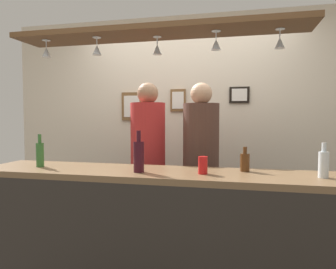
{
  "coord_description": "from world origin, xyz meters",
  "views": [
    {
      "loc": [
        0.62,
        -2.55,
        1.42
      ],
      "look_at": [
        0.0,
        0.1,
        1.27
      ],
      "focal_mm": 33.43,
      "sensor_mm": 36.0,
      "label": 1
    }
  ],
  "objects_px": {
    "person_right_brown_shirt": "(201,156)",
    "person_left_red_shirt": "(148,153)",
    "bottle_soda_clear": "(324,164)",
    "picture_frame_upper_small": "(239,95)",
    "bottle_beer_green_import": "(40,154)",
    "picture_frame_caricature": "(132,106)",
    "picture_frame_crest": "(178,100)",
    "bottle_beer_brown_stubby": "(245,162)",
    "drink_can": "(203,165)",
    "bottle_wine_dark_red": "(139,156)"
  },
  "relations": [
    {
      "from": "bottle_beer_green_import",
      "to": "picture_frame_upper_small",
      "type": "xyz_separation_m",
      "value": [
        1.54,
        1.43,
        0.54
      ]
    },
    {
      "from": "person_left_red_shirt",
      "to": "bottle_soda_clear",
      "type": "xyz_separation_m",
      "value": [
        1.42,
        -0.74,
        0.06
      ]
    },
    {
      "from": "person_right_brown_shirt",
      "to": "bottle_wine_dark_red",
      "type": "bearing_deg",
      "value": -112.8
    },
    {
      "from": "picture_frame_upper_small",
      "to": "bottle_beer_green_import",
      "type": "bearing_deg",
      "value": -137.04
    },
    {
      "from": "drink_can",
      "to": "picture_frame_caricature",
      "type": "bearing_deg",
      "value": 125.54
    },
    {
      "from": "bottle_wine_dark_red",
      "to": "bottle_beer_green_import",
      "type": "bearing_deg",
      "value": 176.1
    },
    {
      "from": "picture_frame_caricature",
      "to": "picture_frame_crest",
      "type": "height_order",
      "value": "picture_frame_crest"
    },
    {
      "from": "bottle_beer_green_import",
      "to": "drink_can",
      "type": "distance_m",
      "value": 1.3
    },
    {
      "from": "picture_frame_upper_small",
      "to": "person_left_red_shirt",
      "type": "bearing_deg",
      "value": -142.52
    },
    {
      "from": "person_left_red_shirt",
      "to": "picture_frame_caricature",
      "type": "xyz_separation_m",
      "value": [
        -0.4,
        0.67,
        0.49
      ]
    },
    {
      "from": "bottle_wine_dark_red",
      "to": "picture_frame_caricature",
      "type": "height_order",
      "value": "picture_frame_caricature"
    },
    {
      "from": "bottle_beer_brown_stubby",
      "to": "picture_frame_crest",
      "type": "height_order",
      "value": "picture_frame_crest"
    },
    {
      "from": "bottle_soda_clear",
      "to": "picture_frame_caricature",
      "type": "xyz_separation_m",
      "value": [
        -1.82,
        1.41,
        0.43
      ]
    },
    {
      "from": "person_right_brown_shirt",
      "to": "picture_frame_upper_small",
      "type": "bearing_deg",
      "value": 62.61
    },
    {
      "from": "drink_can",
      "to": "picture_frame_crest",
      "type": "distance_m",
      "value": 1.61
    },
    {
      "from": "person_left_red_shirt",
      "to": "picture_frame_crest",
      "type": "distance_m",
      "value": 0.88
    },
    {
      "from": "bottle_beer_brown_stubby",
      "to": "picture_frame_upper_small",
      "type": "height_order",
      "value": "picture_frame_upper_small"
    },
    {
      "from": "picture_frame_caricature",
      "to": "bottle_beer_brown_stubby",
      "type": "bearing_deg",
      "value": -44.02
    },
    {
      "from": "picture_frame_caricature",
      "to": "picture_frame_crest",
      "type": "xyz_separation_m",
      "value": [
        0.57,
        0.0,
        0.07
      ]
    },
    {
      "from": "drink_can",
      "to": "bottle_wine_dark_red",
      "type": "bearing_deg",
      "value": -175.33
    },
    {
      "from": "person_right_brown_shirt",
      "to": "drink_can",
      "type": "relative_size",
      "value": 14.3
    },
    {
      "from": "bottle_wine_dark_red",
      "to": "drink_can",
      "type": "xyz_separation_m",
      "value": [
        0.46,
        0.04,
        -0.06
      ]
    },
    {
      "from": "person_right_brown_shirt",
      "to": "drink_can",
      "type": "distance_m",
      "value": 0.79
    },
    {
      "from": "person_left_red_shirt",
      "to": "picture_frame_crest",
      "type": "height_order",
      "value": "person_left_red_shirt"
    },
    {
      "from": "bottle_beer_green_import",
      "to": "picture_frame_crest",
      "type": "xyz_separation_m",
      "value": [
        0.83,
        1.43,
        0.49
      ]
    },
    {
      "from": "bottle_beer_green_import",
      "to": "picture_frame_caricature",
      "type": "xyz_separation_m",
      "value": [
        0.26,
        1.43,
        0.42
      ]
    },
    {
      "from": "person_right_brown_shirt",
      "to": "bottle_soda_clear",
      "type": "relative_size",
      "value": 7.58
    },
    {
      "from": "bottle_wine_dark_red",
      "to": "person_right_brown_shirt",
      "type": "bearing_deg",
      "value": 67.2
    },
    {
      "from": "person_left_red_shirt",
      "to": "bottle_beer_brown_stubby",
      "type": "height_order",
      "value": "person_left_red_shirt"
    },
    {
      "from": "drink_can",
      "to": "picture_frame_upper_small",
      "type": "relative_size",
      "value": 0.55
    },
    {
      "from": "picture_frame_caricature",
      "to": "person_right_brown_shirt",
      "type": "bearing_deg",
      "value": -35.76
    },
    {
      "from": "bottle_soda_clear",
      "to": "person_left_red_shirt",
      "type": "bearing_deg",
      "value": 152.26
    },
    {
      "from": "person_right_brown_shirt",
      "to": "bottle_soda_clear",
      "type": "xyz_separation_m",
      "value": [
        0.89,
        -0.74,
        0.06
      ]
    },
    {
      "from": "picture_frame_upper_small",
      "to": "bottle_beer_brown_stubby",
      "type": "bearing_deg",
      "value": -87.69
    },
    {
      "from": "picture_frame_upper_small",
      "to": "picture_frame_crest",
      "type": "bearing_deg",
      "value": 180.0
    },
    {
      "from": "picture_frame_upper_small",
      "to": "picture_frame_crest",
      "type": "height_order",
      "value": "picture_frame_upper_small"
    },
    {
      "from": "bottle_beer_brown_stubby",
      "to": "picture_frame_crest",
      "type": "bearing_deg",
      "value": 120.48
    },
    {
      "from": "bottle_beer_green_import",
      "to": "picture_frame_caricature",
      "type": "relative_size",
      "value": 0.76
    },
    {
      "from": "bottle_soda_clear",
      "to": "picture_frame_upper_small",
      "type": "bearing_deg",
      "value": 111.17
    },
    {
      "from": "person_right_brown_shirt",
      "to": "bottle_soda_clear",
      "type": "bearing_deg",
      "value": -39.85
    },
    {
      "from": "person_right_brown_shirt",
      "to": "person_left_red_shirt",
      "type": "bearing_deg",
      "value": 180.0
    },
    {
      "from": "bottle_wine_dark_red",
      "to": "bottle_beer_brown_stubby",
      "type": "distance_m",
      "value": 0.77
    },
    {
      "from": "bottle_beer_brown_stubby",
      "to": "picture_frame_upper_small",
      "type": "bearing_deg",
      "value": 92.31
    },
    {
      "from": "picture_frame_caricature",
      "to": "bottle_beer_green_import",
      "type": "bearing_deg",
      "value": -100.48
    },
    {
      "from": "picture_frame_crest",
      "to": "bottle_soda_clear",
      "type": "bearing_deg",
      "value": -48.53
    },
    {
      "from": "picture_frame_upper_small",
      "to": "person_right_brown_shirt",
      "type": "bearing_deg",
      "value": -117.39
    },
    {
      "from": "picture_frame_upper_small",
      "to": "picture_frame_crest",
      "type": "xyz_separation_m",
      "value": [
        -0.7,
        0.0,
        -0.05
      ]
    },
    {
      "from": "person_right_brown_shirt",
      "to": "bottle_beer_brown_stubby",
      "type": "bearing_deg",
      "value": -57.01
    },
    {
      "from": "picture_frame_caricature",
      "to": "picture_frame_crest",
      "type": "distance_m",
      "value": 0.57
    },
    {
      "from": "bottle_wine_dark_red",
      "to": "picture_frame_upper_small",
      "type": "height_order",
      "value": "picture_frame_upper_small"
    }
  ]
}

